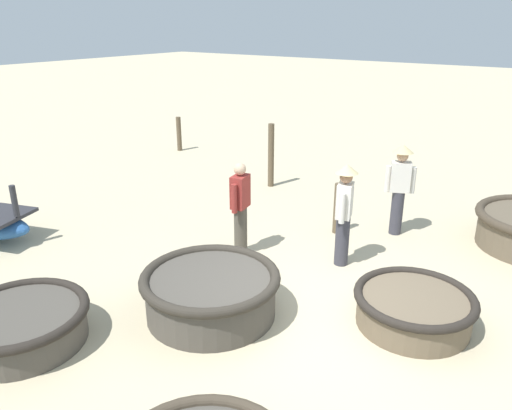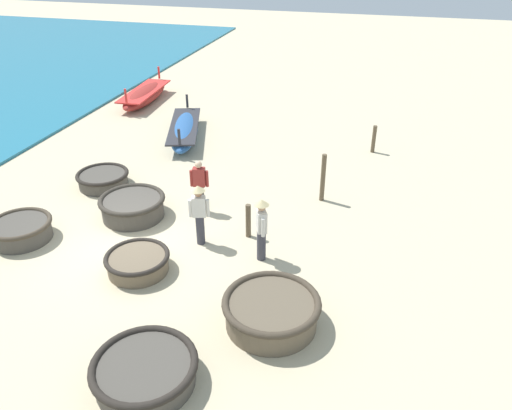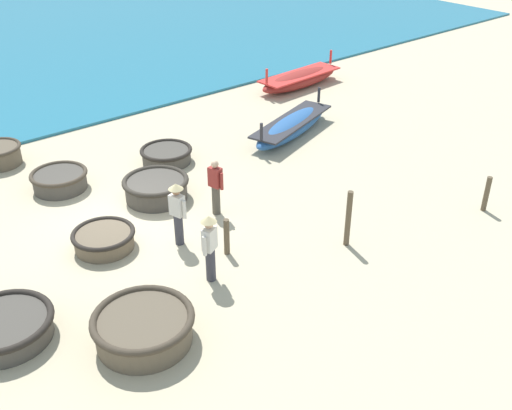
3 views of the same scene
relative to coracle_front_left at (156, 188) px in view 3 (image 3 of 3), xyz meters
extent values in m
plane|color=#C6B793|center=(0.50, -1.22, -0.34)|extent=(80.00, 80.00, 0.00)
cube|color=teal|center=(-20.04, 2.78, -0.29)|extent=(28.00, 52.00, 0.10)
cylinder|color=#4C473F|center=(0.00, 0.00, -0.06)|extent=(1.71, 1.71, 0.55)
torus|color=#332D26|center=(0.00, 0.00, 0.21)|extent=(1.85, 1.85, 0.14)
cylinder|color=brown|center=(1.31, -2.28, -0.13)|extent=(1.43, 1.43, 0.41)
torus|color=#28231E|center=(1.31, -2.28, 0.07)|extent=(1.54, 1.54, 0.11)
cylinder|color=#4C473F|center=(-2.26, -1.84, -0.10)|extent=(1.50, 1.50, 0.48)
torus|color=#42382B|center=(-2.26, -1.84, 0.14)|extent=(1.62, 1.62, 0.12)
cylinder|color=brown|center=(4.81, -3.20, -0.05)|extent=(1.88, 1.88, 0.57)
torus|color=#42382B|center=(4.81, -3.20, 0.23)|extent=(2.03, 2.03, 0.15)
cylinder|color=#4C473F|center=(3.00, -5.27, -0.12)|extent=(1.79, 1.79, 0.44)
torus|color=#28231E|center=(3.00, -5.27, 0.10)|extent=(1.94, 1.94, 0.14)
cylinder|color=#4C473F|center=(-1.81, 1.47, -0.13)|extent=(1.51, 1.51, 0.41)
torus|color=#28231E|center=(-1.81, 1.47, 0.07)|extent=(1.63, 1.63, 0.12)
ellipsoid|color=#285693|center=(-0.92, 5.96, -0.03)|extent=(2.33, 4.44, 0.61)
cube|color=#2D2D33|center=(-0.92, 5.96, 0.16)|extent=(2.26, 4.12, 0.06)
cylinder|color=#2D2D33|center=(-1.55, 7.85, 0.50)|extent=(0.10, 0.10, 0.55)
cylinder|color=#2D2D33|center=(-0.29, 4.06, 0.50)|extent=(0.10, 0.10, 0.55)
ellipsoid|color=maroon|center=(-4.41, 9.61, -0.01)|extent=(1.39, 4.26, 0.65)
cube|color=red|center=(-4.41, 9.61, 0.20)|extent=(1.41, 3.93, 0.06)
cylinder|color=red|center=(-4.55, 11.53, 0.55)|extent=(0.10, 0.10, 0.58)
cylinder|color=red|center=(-4.28, 7.68, 0.55)|extent=(0.10, 0.10, 0.58)
cylinder|color=#383842|center=(2.33, -0.76, 0.07)|extent=(0.22, 0.22, 0.82)
cube|color=silver|center=(2.33, -0.76, 0.75)|extent=(0.39, 0.31, 0.54)
sphere|color=#A37556|center=(2.33, -0.76, 1.13)|extent=(0.20, 0.20, 0.20)
cylinder|color=silver|center=(2.54, -0.69, 0.70)|extent=(0.09, 0.09, 0.48)
cylinder|color=silver|center=(2.12, -0.82, 0.70)|extent=(0.09, 0.09, 0.48)
cone|color=#D1BC84|center=(2.33, -0.76, 1.26)|extent=(0.36, 0.36, 0.14)
cylinder|color=#4C473D|center=(1.73, 0.81, 0.07)|extent=(0.22, 0.22, 0.82)
cube|color=maroon|center=(1.73, 0.81, 0.75)|extent=(0.38, 0.28, 0.54)
sphere|color=#DBB28E|center=(1.73, 0.81, 1.13)|extent=(0.20, 0.20, 0.20)
cylinder|color=maroon|center=(1.94, 0.85, 0.70)|extent=(0.09, 0.09, 0.48)
cylinder|color=maroon|center=(1.51, 0.76, 0.70)|extent=(0.09, 0.09, 0.48)
cylinder|color=#383842|center=(4.01, -1.02, 0.07)|extent=(0.22, 0.22, 0.82)
cube|color=silver|center=(4.01, -1.02, 0.75)|extent=(0.34, 0.40, 0.54)
sphere|color=tan|center=(4.01, -1.02, 1.13)|extent=(0.20, 0.20, 0.20)
cylinder|color=silver|center=(3.92, -0.82, 0.70)|extent=(0.09, 0.09, 0.48)
cylinder|color=silver|center=(4.11, -1.22, 0.70)|extent=(0.09, 0.09, 0.48)
cone|color=#D1BC84|center=(4.01, -1.02, 1.26)|extent=(0.36, 0.36, 0.14)
cylinder|color=brown|center=(6.20, 6.49, 0.16)|extent=(0.14, 0.14, 1.00)
cylinder|color=brown|center=(3.42, -0.12, 0.14)|extent=(0.14, 0.14, 0.95)
cylinder|color=brown|center=(4.98, 2.39, 0.40)|extent=(0.14, 0.14, 1.48)
camera|label=1|loc=(-4.34, -3.83, 3.39)|focal=35.00mm
camera|label=2|loc=(6.59, -10.81, 6.89)|focal=35.00mm
camera|label=3|loc=(13.07, -7.17, 7.90)|focal=42.00mm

